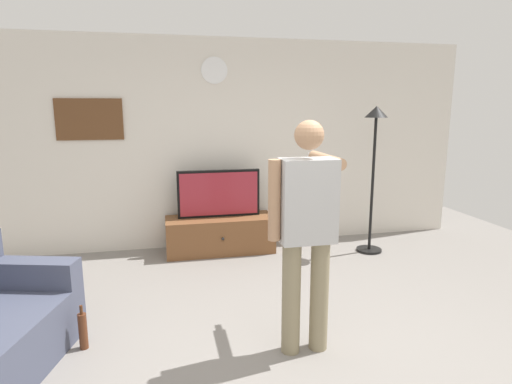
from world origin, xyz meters
name	(u,v)px	position (x,y,z in m)	size (l,w,h in m)	color
ground_plane	(301,366)	(0.00, 0.00, 0.00)	(8.40, 8.40, 0.00)	gray
back_wall	(233,144)	(0.00, 2.95, 1.35)	(6.40, 0.10, 2.70)	silver
tv_stand	(220,234)	(-0.24, 2.60, 0.23)	(1.36, 0.54, 0.45)	brown
television	(219,193)	(-0.24, 2.65, 0.76)	(1.05, 0.07, 0.60)	black
wall_clock	(214,70)	(-0.24, 2.89, 2.29)	(0.33, 0.33, 0.03)	white
framed_picture	(89,119)	(-1.77, 2.90, 1.69)	(0.78, 0.04, 0.50)	brown
floor_lamp	(374,149)	(1.65, 2.20, 1.32)	(0.32, 0.32, 1.85)	black
person_standing_nearer_lamp	(306,225)	(0.09, 0.22, 0.99)	(0.58, 0.78, 1.75)	gray
beverage_bottle	(83,331)	(-1.57, 0.58, 0.15)	(0.07, 0.07, 0.36)	#592D19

